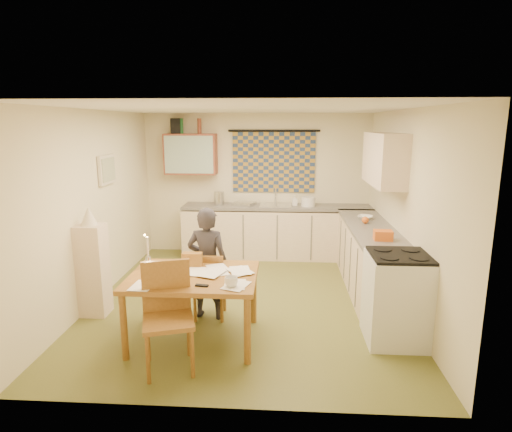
# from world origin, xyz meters

# --- Properties ---
(floor) EXTENTS (4.00, 4.50, 0.02)m
(floor) POSITION_xyz_m (0.00, 0.00, -0.01)
(floor) COLOR brown
(floor) RESTS_ON ground
(ceiling) EXTENTS (4.00, 4.50, 0.02)m
(ceiling) POSITION_xyz_m (0.00, 0.00, 2.51)
(ceiling) COLOR white
(ceiling) RESTS_ON floor
(wall_back) EXTENTS (4.00, 0.02, 2.50)m
(wall_back) POSITION_xyz_m (0.00, 2.26, 1.25)
(wall_back) COLOR beige
(wall_back) RESTS_ON floor
(wall_front) EXTENTS (4.00, 0.02, 2.50)m
(wall_front) POSITION_xyz_m (0.00, -2.26, 1.25)
(wall_front) COLOR beige
(wall_front) RESTS_ON floor
(wall_left) EXTENTS (0.02, 4.50, 2.50)m
(wall_left) POSITION_xyz_m (-2.01, 0.00, 1.25)
(wall_left) COLOR beige
(wall_left) RESTS_ON floor
(wall_right) EXTENTS (0.02, 4.50, 2.50)m
(wall_right) POSITION_xyz_m (2.01, 0.00, 1.25)
(wall_right) COLOR beige
(wall_right) RESTS_ON floor
(window_blind) EXTENTS (1.45, 0.03, 1.05)m
(window_blind) POSITION_xyz_m (0.30, 2.22, 1.65)
(window_blind) COLOR navy
(window_blind) RESTS_ON wall_back
(curtain_rod) EXTENTS (1.60, 0.04, 0.04)m
(curtain_rod) POSITION_xyz_m (0.30, 2.20, 2.20)
(curtain_rod) COLOR black
(curtain_rod) RESTS_ON wall_back
(wall_cabinet) EXTENTS (0.90, 0.34, 0.70)m
(wall_cabinet) POSITION_xyz_m (-1.15, 2.08, 1.80)
(wall_cabinet) COLOR brown
(wall_cabinet) RESTS_ON wall_back
(wall_cabinet_glass) EXTENTS (0.84, 0.02, 0.64)m
(wall_cabinet_glass) POSITION_xyz_m (-1.15, 1.91, 1.80)
(wall_cabinet_glass) COLOR #99B2A5
(wall_cabinet_glass) RESTS_ON wall_back
(upper_cabinet_right) EXTENTS (0.34, 1.30, 0.70)m
(upper_cabinet_right) POSITION_xyz_m (1.83, 0.55, 1.85)
(upper_cabinet_right) COLOR beige
(upper_cabinet_right) RESTS_ON wall_right
(framed_print) EXTENTS (0.04, 0.50, 0.40)m
(framed_print) POSITION_xyz_m (-1.97, 0.40, 1.70)
(framed_print) COLOR beige
(framed_print) RESTS_ON wall_left
(print_canvas) EXTENTS (0.01, 0.42, 0.32)m
(print_canvas) POSITION_xyz_m (-1.95, 0.40, 1.70)
(print_canvas) COLOR beige
(print_canvas) RESTS_ON wall_left
(counter_back) EXTENTS (3.30, 0.62, 0.92)m
(counter_back) POSITION_xyz_m (0.38, 1.95, 0.45)
(counter_back) COLOR beige
(counter_back) RESTS_ON floor
(counter_right) EXTENTS (0.62, 2.95, 0.92)m
(counter_right) POSITION_xyz_m (1.70, 0.27, 0.45)
(counter_right) COLOR beige
(counter_right) RESTS_ON floor
(stove) EXTENTS (0.64, 0.64, 0.98)m
(stove) POSITION_xyz_m (1.70, -0.99, 0.49)
(stove) COLOR white
(stove) RESTS_ON floor
(sink) EXTENTS (0.56, 0.46, 0.10)m
(sink) POSITION_xyz_m (0.35, 1.95, 0.88)
(sink) COLOR silver
(sink) RESTS_ON counter_back
(tap) EXTENTS (0.03, 0.03, 0.28)m
(tap) POSITION_xyz_m (0.34, 2.13, 1.06)
(tap) COLOR silver
(tap) RESTS_ON counter_back
(dish_rack) EXTENTS (0.43, 0.40, 0.06)m
(dish_rack) POSITION_xyz_m (-0.21, 1.95, 0.95)
(dish_rack) COLOR silver
(dish_rack) RESTS_ON counter_back
(kettle) EXTENTS (0.20, 0.20, 0.24)m
(kettle) POSITION_xyz_m (-0.65, 1.95, 1.04)
(kettle) COLOR silver
(kettle) RESTS_ON counter_back
(mixing_bowl) EXTENTS (0.31, 0.31, 0.16)m
(mixing_bowl) POSITION_xyz_m (0.91, 1.95, 1.00)
(mixing_bowl) COLOR white
(mixing_bowl) RESTS_ON counter_back
(soap_bottle) EXTENTS (0.12, 0.12, 0.18)m
(soap_bottle) POSITION_xyz_m (0.67, 2.00, 1.01)
(soap_bottle) COLOR white
(soap_bottle) RESTS_ON counter_back
(bowl) EXTENTS (0.38, 0.38, 0.05)m
(bowl) POSITION_xyz_m (1.70, 0.97, 0.95)
(bowl) COLOR white
(bowl) RESTS_ON counter_right
(orange_bag) EXTENTS (0.23, 0.17, 0.12)m
(orange_bag) POSITION_xyz_m (1.70, -0.21, 0.98)
(orange_bag) COLOR orange
(orange_bag) RESTS_ON counter_right
(fruit_orange) EXTENTS (0.10, 0.10, 0.10)m
(fruit_orange) POSITION_xyz_m (1.65, 0.68, 0.97)
(fruit_orange) COLOR orange
(fruit_orange) RESTS_ON counter_right
(speaker) EXTENTS (0.21, 0.24, 0.26)m
(speaker) POSITION_xyz_m (-1.41, 2.08, 2.28)
(speaker) COLOR black
(speaker) RESTS_ON wall_cabinet
(bottle_green) EXTENTS (0.07, 0.07, 0.26)m
(bottle_green) POSITION_xyz_m (-1.30, 2.08, 2.28)
(bottle_green) COLOR #195926
(bottle_green) RESTS_ON wall_cabinet
(bottle_brown) EXTENTS (0.07, 0.07, 0.26)m
(bottle_brown) POSITION_xyz_m (-0.99, 2.08, 2.28)
(bottle_brown) COLOR brown
(bottle_brown) RESTS_ON wall_cabinet
(dining_table) EXTENTS (1.35, 1.02, 0.75)m
(dining_table) POSITION_xyz_m (-0.48, -1.10, 0.38)
(dining_table) COLOR brown
(dining_table) RESTS_ON floor
(chair_far) EXTENTS (0.38, 0.38, 0.83)m
(chair_far) POSITION_xyz_m (-0.41, -0.54, 0.26)
(chair_far) COLOR brown
(chair_far) RESTS_ON floor
(chair_near) EXTENTS (0.58, 0.58, 1.03)m
(chair_near) POSITION_xyz_m (-0.61, -1.68, 0.32)
(chair_near) COLOR brown
(chair_near) RESTS_ON floor
(person) EXTENTS (0.59, 0.46, 1.37)m
(person) POSITION_xyz_m (-0.43, -0.53, 0.68)
(person) COLOR black
(person) RESTS_ON floor
(shelf_stand) EXTENTS (0.32, 0.30, 1.14)m
(shelf_stand) POSITION_xyz_m (-1.84, -0.54, 0.57)
(shelf_stand) COLOR beige
(shelf_stand) RESTS_ON floor
(lampshade) EXTENTS (0.20, 0.20, 0.22)m
(lampshade) POSITION_xyz_m (-1.84, -0.54, 1.25)
(lampshade) COLOR beige
(lampshade) RESTS_ON shelf_stand
(letter_rack) EXTENTS (0.22, 0.10, 0.16)m
(letter_rack) POSITION_xyz_m (-0.54, -0.84, 0.83)
(letter_rack) COLOR brown
(letter_rack) RESTS_ON dining_table
(mug) EXTENTS (0.15, 0.15, 0.10)m
(mug) POSITION_xyz_m (-0.03, -1.43, 0.80)
(mug) COLOR white
(mug) RESTS_ON dining_table
(magazine) EXTENTS (0.25, 0.30, 0.02)m
(magazine) POSITION_xyz_m (-0.90, -1.36, 0.76)
(magazine) COLOR maroon
(magazine) RESTS_ON dining_table
(book) EXTENTS (0.38, 0.39, 0.02)m
(book) POSITION_xyz_m (-0.86, -1.20, 0.76)
(book) COLOR orange
(book) RESTS_ON dining_table
(orange_box) EXTENTS (0.13, 0.09, 0.04)m
(orange_box) POSITION_xyz_m (-0.79, -1.43, 0.77)
(orange_box) COLOR orange
(orange_box) RESTS_ON dining_table
(eyeglasses) EXTENTS (0.14, 0.06, 0.02)m
(eyeglasses) POSITION_xyz_m (-0.33, -1.43, 0.76)
(eyeglasses) COLOR black
(eyeglasses) RESTS_ON dining_table
(candle_holder) EXTENTS (0.06, 0.06, 0.18)m
(candle_holder) POSITION_xyz_m (-0.97, -1.08, 0.84)
(candle_holder) COLOR silver
(candle_holder) RESTS_ON dining_table
(candle) EXTENTS (0.02, 0.02, 0.22)m
(candle) POSITION_xyz_m (-0.97, -1.08, 1.04)
(candle) COLOR white
(candle) RESTS_ON dining_table
(candle_flame) EXTENTS (0.02, 0.02, 0.02)m
(candle_flame) POSITION_xyz_m (-1.00, -1.06, 1.16)
(candle_flame) COLOR #FFCC66
(candle_flame) RESTS_ON dining_table
(papers) EXTENTS (1.20, 0.91, 0.02)m
(papers) POSITION_xyz_m (-0.37, -1.09, 0.76)
(papers) COLOR white
(papers) RESTS_ON dining_table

